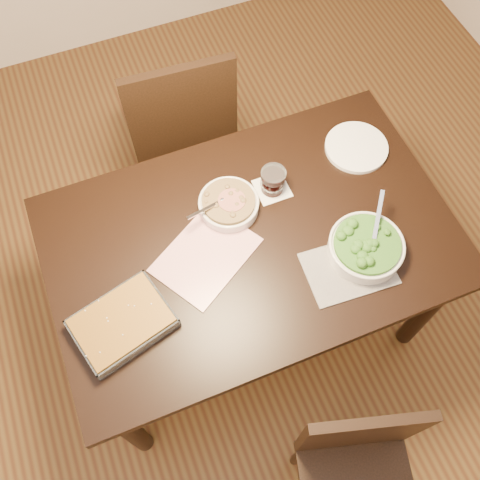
{
  "coord_description": "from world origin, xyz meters",
  "views": [
    {
      "loc": [
        -0.36,
        -0.78,
        2.38
      ],
      "look_at": [
        -0.05,
        -0.02,
        0.8
      ],
      "focal_mm": 40.0,
      "sensor_mm": 36.0,
      "label": 1
    }
  ],
  "objects_px": {
    "broccoli_bowl": "(366,247)",
    "baking_dish": "(123,323)",
    "wine_tumbler": "(273,180)",
    "chair_far": "(180,121)",
    "table": "(251,251)",
    "dinner_plate": "(356,147)",
    "chair_near": "(358,471)",
    "stew_bowl": "(229,204)"
  },
  "relations": [
    {
      "from": "stew_bowl",
      "to": "wine_tumbler",
      "type": "bearing_deg",
      "value": 6.14
    },
    {
      "from": "dinner_plate",
      "to": "chair_far",
      "type": "distance_m",
      "value": 0.81
    },
    {
      "from": "baking_dish",
      "to": "wine_tumbler",
      "type": "xyz_separation_m",
      "value": [
        0.64,
        0.3,
        0.03
      ]
    },
    {
      "from": "broccoli_bowl",
      "to": "wine_tumbler",
      "type": "bearing_deg",
      "value": 118.42
    },
    {
      "from": "stew_bowl",
      "to": "baking_dish",
      "type": "distance_m",
      "value": 0.55
    },
    {
      "from": "wine_tumbler",
      "to": "chair_far",
      "type": "bearing_deg",
      "value": 105.88
    },
    {
      "from": "wine_tumbler",
      "to": "chair_far",
      "type": "height_order",
      "value": "chair_far"
    },
    {
      "from": "broccoli_bowl",
      "to": "wine_tumbler",
      "type": "relative_size",
      "value": 2.7
    },
    {
      "from": "wine_tumbler",
      "to": "chair_far",
      "type": "distance_m",
      "value": 0.68
    },
    {
      "from": "wine_tumbler",
      "to": "dinner_plate",
      "type": "height_order",
      "value": "wine_tumbler"
    },
    {
      "from": "table",
      "to": "baking_dish",
      "type": "height_order",
      "value": "baking_dish"
    },
    {
      "from": "stew_bowl",
      "to": "chair_near",
      "type": "xyz_separation_m",
      "value": [
        0.09,
        -0.94,
        -0.32
      ]
    },
    {
      "from": "broccoli_bowl",
      "to": "wine_tumbler",
      "type": "xyz_separation_m",
      "value": [
        -0.19,
        0.35,
        0.02
      ]
    },
    {
      "from": "wine_tumbler",
      "to": "chair_near",
      "type": "bearing_deg",
      "value": -95.17
    },
    {
      "from": "broccoli_bowl",
      "to": "dinner_plate",
      "type": "relative_size",
      "value": 1.12
    },
    {
      "from": "table",
      "to": "dinner_plate",
      "type": "height_order",
      "value": "dinner_plate"
    },
    {
      "from": "broccoli_bowl",
      "to": "chair_near",
      "type": "relative_size",
      "value": 0.33
    },
    {
      "from": "broccoli_bowl",
      "to": "baking_dish",
      "type": "xyz_separation_m",
      "value": [
        -0.83,
        0.05,
        -0.01
      ]
    },
    {
      "from": "broccoli_bowl",
      "to": "chair_near",
      "type": "xyz_separation_m",
      "value": [
        -0.28,
        -0.61,
        -0.33
      ]
    },
    {
      "from": "table",
      "to": "wine_tumbler",
      "type": "relative_size",
      "value": 14.2
    },
    {
      "from": "stew_bowl",
      "to": "wine_tumbler",
      "type": "xyz_separation_m",
      "value": [
        0.18,
        0.02,
        0.02
      ]
    },
    {
      "from": "wine_tumbler",
      "to": "chair_near",
      "type": "distance_m",
      "value": 1.02
    },
    {
      "from": "wine_tumbler",
      "to": "broccoli_bowl",
      "type": "bearing_deg",
      "value": -61.58
    },
    {
      "from": "wine_tumbler",
      "to": "chair_near",
      "type": "xyz_separation_m",
      "value": [
        -0.09,
        -0.96,
        -0.35
      ]
    },
    {
      "from": "table",
      "to": "broccoli_bowl",
      "type": "height_order",
      "value": "broccoli_bowl"
    },
    {
      "from": "baking_dish",
      "to": "chair_near",
      "type": "height_order",
      "value": "chair_near"
    },
    {
      "from": "table",
      "to": "chair_near",
      "type": "height_order",
      "value": "chair_near"
    },
    {
      "from": "chair_near",
      "to": "chair_far",
      "type": "xyz_separation_m",
      "value": [
        -0.09,
        1.56,
        0.08
      ]
    },
    {
      "from": "baking_dish",
      "to": "wine_tumbler",
      "type": "relative_size",
      "value": 3.46
    },
    {
      "from": "table",
      "to": "chair_near",
      "type": "distance_m",
      "value": 0.82
    },
    {
      "from": "dinner_plate",
      "to": "chair_near",
      "type": "bearing_deg",
      "value": -114.27
    },
    {
      "from": "baking_dish",
      "to": "dinner_plate",
      "type": "distance_m",
      "value": 1.07
    },
    {
      "from": "chair_near",
      "to": "chair_far",
      "type": "height_order",
      "value": "chair_far"
    },
    {
      "from": "stew_bowl",
      "to": "broccoli_bowl",
      "type": "bearing_deg",
      "value": -42.19
    },
    {
      "from": "stew_bowl",
      "to": "chair_near",
      "type": "bearing_deg",
      "value": -84.57
    },
    {
      "from": "table",
      "to": "dinner_plate",
      "type": "distance_m",
      "value": 0.56
    },
    {
      "from": "stew_bowl",
      "to": "dinner_plate",
      "type": "height_order",
      "value": "stew_bowl"
    },
    {
      "from": "chair_near",
      "to": "stew_bowl",
      "type": "bearing_deg",
      "value": 111.41
    },
    {
      "from": "table",
      "to": "broccoli_bowl",
      "type": "xyz_separation_m",
      "value": [
        0.34,
        -0.19,
        0.13
      ]
    },
    {
      "from": "dinner_plate",
      "to": "chair_far",
      "type": "relative_size",
      "value": 0.25
    },
    {
      "from": "baking_dish",
      "to": "chair_far",
      "type": "xyz_separation_m",
      "value": [
        0.47,
        0.9,
        -0.24
      ]
    },
    {
      "from": "chair_near",
      "to": "chair_far",
      "type": "bearing_deg",
      "value": 109.1
    }
  ]
}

